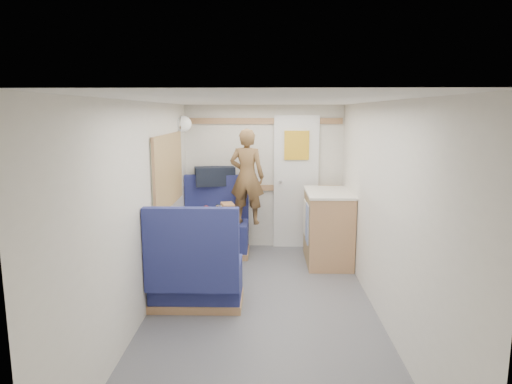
{
  "coord_description": "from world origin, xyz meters",
  "views": [
    {
      "loc": [
        0.04,
        -4.1,
        1.91
      ],
      "look_at": [
        -0.08,
        0.9,
        1.02
      ],
      "focal_mm": 32.0,
      "sensor_mm": 36.0,
      "label": 1
    }
  ],
  "objects_px": {
    "tumbler_left": "(195,218)",
    "wine_glass": "(206,209)",
    "tray": "(214,219)",
    "dinette_table": "(207,229)",
    "duffel_bag": "(215,176)",
    "pepper_grinder": "(204,213)",
    "bench_far": "(216,232)",
    "orange_fruit": "(223,217)",
    "person": "(247,177)",
    "tumbler_right": "(219,209)",
    "bread_loaf": "(228,208)",
    "dome_light": "(184,124)",
    "beer_glass": "(227,209)",
    "galley_counter": "(328,227)",
    "bench_near": "(196,278)",
    "cheese_block": "(215,217)"
  },
  "relations": [
    {
      "from": "wine_glass",
      "to": "tumbler_right",
      "type": "relative_size",
      "value": 1.55
    },
    {
      "from": "bench_far",
      "to": "orange_fruit",
      "type": "distance_m",
      "value": 1.22
    },
    {
      "from": "dome_light",
      "to": "bread_loaf",
      "type": "relative_size",
      "value": 0.79
    },
    {
      "from": "dome_light",
      "to": "wine_glass",
      "type": "xyz_separation_m",
      "value": [
        0.41,
        -1.04,
        -0.91
      ]
    },
    {
      "from": "duffel_bag",
      "to": "tumbler_right",
      "type": "height_order",
      "value": "duffel_bag"
    },
    {
      "from": "dome_light",
      "to": "bread_loaf",
      "type": "height_order",
      "value": "dome_light"
    },
    {
      "from": "beer_glass",
      "to": "bread_loaf",
      "type": "bearing_deg",
      "value": 90.0
    },
    {
      "from": "dome_light",
      "to": "beer_glass",
      "type": "relative_size",
      "value": 2.18
    },
    {
      "from": "galley_counter",
      "to": "duffel_bag",
      "type": "relative_size",
      "value": 1.72
    },
    {
      "from": "tumbler_left",
      "to": "wine_glass",
      "type": "bearing_deg",
      "value": 51.65
    },
    {
      "from": "wine_glass",
      "to": "tray",
      "type": "bearing_deg",
      "value": 6.03
    },
    {
      "from": "dome_light",
      "to": "duffel_bag",
      "type": "height_order",
      "value": "dome_light"
    },
    {
      "from": "wine_glass",
      "to": "tumbler_left",
      "type": "distance_m",
      "value": 0.18
    },
    {
      "from": "bread_loaf",
      "to": "tumbler_left",
      "type": "bearing_deg",
      "value": -119.23
    },
    {
      "from": "beer_glass",
      "to": "pepper_grinder",
      "type": "bearing_deg",
      "value": -142.68
    },
    {
      "from": "duffel_bag",
      "to": "beer_glass",
      "type": "xyz_separation_m",
      "value": [
        0.25,
        -0.95,
        -0.26
      ]
    },
    {
      "from": "wine_glass",
      "to": "pepper_grinder",
      "type": "bearing_deg",
      "value": 104.53
    },
    {
      "from": "person",
      "to": "bread_loaf",
      "type": "relative_size",
      "value": 4.96
    },
    {
      "from": "duffel_bag",
      "to": "wine_glass",
      "type": "relative_size",
      "value": 3.18
    },
    {
      "from": "cheese_block",
      "to": "bench_near",
      "type": "bearing_deg",
      "value": -99.94
    },
    {
      "from": "tumbler_right",
      "to": "bread_loaf",
      "type": "distance_m",
      "value": 0.14
    },
    {
      "from": "wine_glass",
      "to": "tumbler_right",
      "type": "bearing_deg",
      "value": 71.26
    },
    {
      "from": "bread_loaf",
      "to": "tray",
      "type": "bearing_deg",
      "value": -106.11
    },
    {
      "from": "dinette_table",
      "to": "wine_glass",
      "type": "xyz_separation_m",
      "value": [
        0.02,
        -0.19,
        0.28
      ]
    },
    {
      "from": "tumbler_left",
      "to": "beer_glass",
      "type": "height_order",
      "value": "tumbler_left"
    },
    {
      "from": "beer_glass",
      "to": "bread_loaf",
      "type": "xyz_separation_m",
      "value": [
        0.0,
        0.06,
        0.01
      ]
    },
    {
      "from": "bench_near",
      "to": "pepper_grinder",
      "type": "bearing_deg",
      "value": 91.46
    },
    {
      "from": "orange_fruit",
      "to": "beer_glass",
      "type": "relative_size",
      "value": 0.73
    },
    {
      "from": "cheese_block",
      "to": "beer_glass",
      "type": "bearing_deg",
      "value": 72.91
    },
    {
      "from": "person",
      "to": "pepper_grinder",
      "type": "height_order",
      "value": "person"
    },
    {
      "from": "tray",
      "to": "wine_glass",
      "type": "xyz_separation_m",
      "value": [
        -0.08,
        -0.01,
        0.11
      ]
    },
    {
      "from": "dinette_table",
      "to": "dome_light",
      "type": "height_order",
      "value": "dome_light"
    },
    {
      "from": "wine_glass",
      "to": "pepper_grinder",
      "type": "distance_m",
      "value": 0.19
    },
    {
      "from": "bench_far",
      "to": "tumbler_right",
      "type": "bearing_deg",
      "value": -80.16
    },
    {
      "from": "dinette_table",
      "to": "person",
      "type": "bearing_deg",
      "value": 60.64
    },
    {
      "from": "duffel_bag",
      "to": "tray",
      "type": "distance_m",
      "value": 1.34
    },
    {
      "from": "galley_counter",
      "to": "orange_fruit",
      "type": "bearing_deg",
      "value": -147.66
    },
    {
      "from": "dinette_table",
      "to": "beer_glass",
      "type": "distance_m",
      "value": 0.34
    },
    {
      "from": "pepper_grinder",
      "to": "person",
      "type": "bearing_deg",
      "value": 60.12
    },
    {
      "from": "tumbler_right",
      "to": "bread_loaf",
      "type": "relative_size",
      "value": 0.43
    },
    {
      "from": "tray",
      "to": "wine_glass",
      "type": "bearing_deg",
      "value": -173.97
    },
    {
      "from": "bench_near",
      "to": "duffel_bag",
      "type": "xyz_separation_m",
      "value": [
        -0.03,
        1.98,
        0.73
      ]
    },
    {
      "from": "person",
      "to": "bench_far",
      "type": "bearing_deg",
      "value": -1.59
    },
    {
      "from": "pepper_grinder",
      "to": "galley_counter",
      "type": "bearing_deg",
      "value": 21.0
    },
    {
      "from": "duffel_bag",
      "to": "pepper_grinder",
      "type": "relative_size",
      "value": 5.94
    },
    {
      "from": "cheese_block",
      "to": "beer_glass",
      "type": "height_order",
      "value": "beer_glass"
    },
    {
      "from": "galley_counter",
      "to": "tumbler_left",
      "type": "distance_m",
      "value": 1.81
    },
    {
      "from": "bench_far",
      "to": "tray",
      "type": "xyz_separation_m",
      "value": [
        0.11,
        -1.05,
        0.43
      ]
    },
    {
      "from": "cheese_block",
      "to": "galley_counter",
      "type": "bearing_deg",
      "value": 28.12
    },
    {
      "from": "wine_glass",
      "to": "bread_loaf",
      "type": "height_order",
      "value": "wine_glass"
    }
  ]
}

